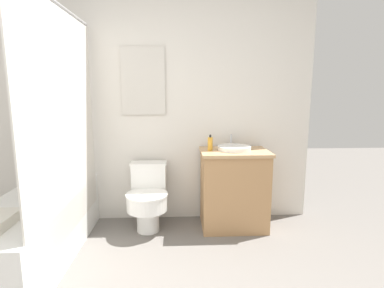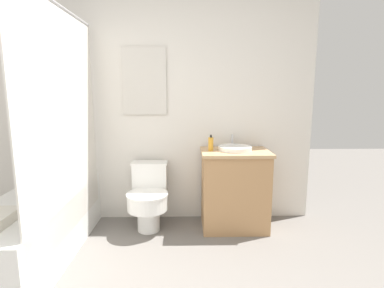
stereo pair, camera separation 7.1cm
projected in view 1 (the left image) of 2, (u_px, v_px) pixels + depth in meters
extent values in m
cube|color=silver|center=(149.00, 101.00, 3.06)|extent=(3.35, 0.05, 2.50)
cube|color=beige|center=(143.00, 81.00, 2.99)|extent=(0.44, 0.02, 0.67)
cube|color=beige|center=(143.00, 81.00, 2.98)|extent=(0.41, 0.01, 0.64)
cube|color=white|center=(34.00, 230.00, 2.40)|extent=(0.61, 1.56, 0.49)
cube|color=silver|center=(64.00, 125.00, 2.27)|extent=(0.01, 1.43, 1.71)
cylinder|color=#B7B7BC|center=(55.00, 2.00, 2.12)|extent=(0.02, 1.43, 0.02)
cylinder|color=white|center=(148.00, 219.00, 2.92)|extent=(0.22, 0.22, 0.24)
cylinder|color=white|center=(147.00, 203.00, 2.84)|extent=(0.38, 0.38, 0.14)
cylinder|color=white|center=(147.00, 195.00, 2.83)|extent=(0.40, 0.40, 0.02)
cube|color=white|center=(149.00, 181.00, 3.05)|extent=(0.34, 0.16, 0.35)
cube|color=white|center=(149.00, 163.00, 3.02)|extent=(0.36, 0.17, 0.02)
cube|color=#AD7F51|center=(234.00, 190.00, 2.98)|extent=(0.63, 0.45, 0.75)
cube|color=tan|center=(235.00, 152.00, 2.91)|extent=(0.66, 0.48, 0.03)
cylinder|color=white|center=(234.00, 148.00, 2.92)|extent=(0.33, 0.33, 0.04)
cylinder|color=silver|center=(231.00, 140.00, 3.10)|extent=(0.02, 0.02, 0.13)
cylinder|color=gold|center=(210.00, 144.00, 2.90)|extent=(0.05, 0.05, 0.13)
cylinder|color=black|center=(210.00, 136.00, 2.88)|extent=(0.02, 0.02, 0.02)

